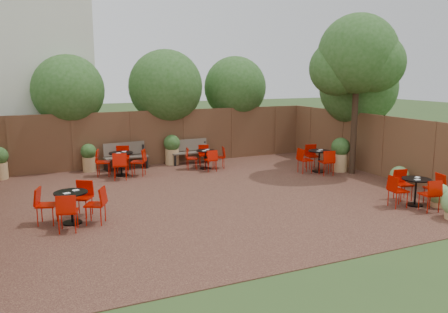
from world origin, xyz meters
name	(u,v)px	position (x,y,z in m)	size (l,w,h in m)	color
ground	(213,197)	(0.00, 0.00, 0.00)	(80.00, 80.00, 0.00)	#354F23
courtyard_paving	(213,197)	(0.00, 0.00, 0.01)	(12.00, 10.00, 0.02)	#381C17
fence_back	(159,138)	(0.00, 5.00, 1.00)	(12.00, 0.08, 2.00)	#522F1E
fence_right	(383,146)	(6.00, 0.00, 1.00)	(0.08, 10.00, 2.00)	#522F1E
neighbour_building	(17,55)	(-4.50, 8.00, 4.00)	(5.00, 4.00, 8.00)	silver
overhang_foliage	(165,91)	(-0.22, 3.44, 2.75)	(15.69, 10.55, 2.79)	#28511A
courtyard_tree	(357,59)	(5.39, 0.70, 3.79)	(2.73, 2.63, 5.21)	black
park_bench_left	(125,155)	(-1.34, 4.63, 0.50)	(1.54, 0.64, 0.93)	brown
park_bench_right	(190,151)	(1.06, 4.62, 0.48)	(1.45, 0.47, 0.89)	brown
bistro_tables	(223,172)	(0.76, 0.99, 0.44)	(9.86, 8.11, 0.89)	black
planters	(175,154)	(0.13, 3.57, 0.60)	(11.17, 4.15, 1.16)	tan
low_shrubs	(434,193)	(4.77, -3.17, 0.33)	(1.81, 3.55, 0.72)	tan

